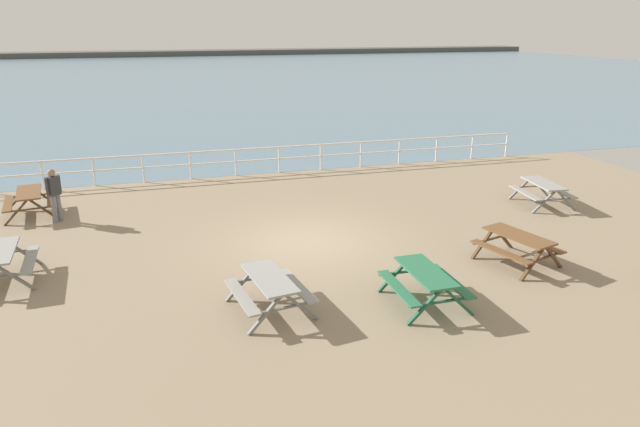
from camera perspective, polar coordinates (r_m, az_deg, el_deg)
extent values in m
cube|color=gray|center=(15.98, -1.24, -3.16)|extent=(30.00, 24.00, 0.20)
cube|color=slate|center=(67.44, -13.30, 13.27)|extent=(142.00, 90.00, 0.01)
cube|color=#4C4C47|center=(110.30, -14.76, 15.11)|extent=(142.00, 6.00, 1.80)
cube|color=white|center=(22.92, -6.34, 6.51)|extent=(23.00, 0.06, 0.06)
cube|color=white|center=(23.02, -6.30, 5.36)|extent=(23.00, 0.05, 0.05)
cylinder|color=white|center=(23.09, -26.15, 3.44)|extent=(0.07, 0.07, 1.05)
cylinder|color=white|center=(22.84, -21.79, 3.88)|extent=(0.07, 0.07, 1.05)
cylinder|color=white|center=(22.72, -17.36, 4.30)|extent=(0.07, 0.07, 1.05)
cylinder|color=white|center=(22.74, -12.90, 4.70)|extent=(0.07, 0.07, 1.05)
cylinder|color=white|center=(22.90, -8.48, 5.07)|extent=(0.07, 0.07, 1.05)
cylinder|color=white|center=(23.19, -4.13, 5.40)|extent=(0.07, 0.07, 1.05)
cylinder|color=white|center=(23.62, 0.08, 5.69)|extent=(0.07, 0.07, 1.05)
cylinder|color=white|center=(24.16, 4.14, 5.94)|extent=(0.07, 0.07, 1.05)
cylinder|color=white|center=(24.82, 7.99, 6.15)|extent=(0.07, 0.07, 1.05)
cylinder|color=white|center=(25.58, 11.64, 6.32)|extent=(0.07, 0.07, 1.05)
cylinder|color=white|center=(26.45, 15.06, 6.46)|extent=(0.07, 0.07, 1.05)
cylinder|color=white|center=(27.39, 18.26, 6.57)|extent=(0.07, 0.07, 1.05)
cube|color=gray|center=(15.29, -27.17, -4.15)|extent=(0.38, 1.81, 0.04)
cube|color=slate|center=(16.08, -27.72, -3.46)|extent=(0.80, 0.13, 0.79)
cube|color=slate|center=(16.13, -29.06, -3.45)|extent=(1.50, 0.16, 0.04)
cube|color=slate|center=(14.64, -28.38, -5.65)|extent=(0.80, 0.13, 0.79)
cube|color=gray|center=(20.32, 21.58, 2.85)|extent=(0.90, 1.87, 0.05)
cube|color=gray|center=(20.09, 19.96, 1.97)|extent=(0.46, 1.82, 0.04)
cube|color=gray|center=(20.73, 22.95, 2.10)|extent=(0.46, 1.82, 0.04)
cube|color=slate|center=(20.88, 19.50, 2.42)|extent=(0.80, 0.17, 0.79)
cube|color=slate|center=(21.25, 21.27, 2.49)|extent=(0.80, 0.17, 0.79)
cube|color=slate|center=(21.05, 20.40, 2.57)|extent=(1.50, 0.23, 0.04)
cube|color=slate|center=(19.60, 21.65, 1.13)|extent=(0.80, 0.17, 0.79)
cube|color=slate|center=(19.99, 23.49, 1.23)|extent=(0.80, 0.17, 0.79)
cube|color=slate|center=(19.78, 22.60, 1.30)|extent=(1.50, 0.23, 0.04)
cube|color=gray|center=(12.02, -5.10, -6.48)|extent=(0.96, 1.88, 0.05)
cube|color=gray|center=(11.99, -7.87, -8.28)|extent=(0.52, 1.82, 0.04)
cube|color=gray|center=(12.35, -2.33, -7.25)|extent=(0.52, 1.82, 0.04)
cube|color=slate|center=(12.75, -7.85, -6.92)|extent=(0.80, 0.20, 0.79)
cube|color=slate|center=(12.96, -4.67, -6.36)|extent=(0.80, 0.20, 0.79)
cube|color=slate|center=(12.83, -6.25, -6.45)|extent=(1.49, 0.28, 0.04)
cube|color=slate|center=(11.43, -5.48, -10.03)|extent=(0.80, 0.20, 0.79)
cube|color=slate|center=(11.66, -1.96, -9.33)|extent=(0.80, 0.20, 0.79)
cube|color=slate|center=(11.52, -3.71, -9.49)|extent=(1.49, 0.28, 0.04)
cube|color=#286B47|center=(12.47, 10.58, -5.78)|extent=(0.71, 1.80, 0.05)
cube|color=#286B47|center=(12.35, 7.91, -7.43)|extent=(0.27, 1.80, 0.04)
cube|color=#286B47|center=(12.87, 12.98, -6.62)|extent=(0.27, 1.80, 0.04)
cube|color=#1E5035|center=(13.11, 7.48, -6.15)|extent=(0.79, 0.08, 0.79)
cube|color=#1E5035|center=(13.41, 10.43, -5.72)|extent=(0.79, 0.08, 0.79)
cube|color=#1E5035|center=(13.24, 8.98, -5.76)|extent=(1.50, 0.07, 0.04)
cube|color=#1E5035|center=(11.86, 10.54, -9.15)|extent=(0.79, 0.08, 0.79)
cube|color=#1E5035|center=(12.19, 13.72, -8.58)|extent=(0.79, 0.08, 0.79)
cube|color=#1E5035|center=(12.00, 12.17, -8.67)|extent=(1.50, 0.07, 0.04)
cube|color=brown|center=(20.13, -27.28, 1.91)|extent=(0.96, 1.89, 0.05)
cube|color=brown|center=(20.25, -28.89, 0.86)|extent=(0.53, 1.82, 0.04)
cube|color=brown|center=(20.18, -25.41, 1.34)|extent=(0.53, 1.82, 0.04)
cube|color=#50351E|center=(21.00, -28.10, 1.34)|extent=(0.80, 0.20, 0.79)
cube|color=#50351E|center=(20.96, -26.07, 1.62)|extent=(0.80, 0.20, 0.79)
cube|color=#50351E|center=(20.97, -27.10, 1.60)|extent=(1.49, 0.29, 0.04)
cube|color=#50351E|center=(19.50, -28.25, 0.11)|extent=(0.80, 0.20, 0.79)
cube|color=#50351E|center=(19.46, -26.06, 0.41)|extent=(0.80, 0.20, 0.79)
cube|color=#50351E|center=(19.47, -27.18, 0.39)|extent=(1.49, 0.29, 0.04)
cube|color=brown|center=(15.12, 19.37, -2.12)|extent=(1.16, 1.92, 0.05)
cube|color=brown|center=(14.77, 17.72, -3.68)|extent=(0.74, 1.80, 0.04)
cube|color=brown|center=(15.69, 20.69, -2.69)|extent=(0.74, 1.80, 0.04)
cube|color=#50351E|center=(15.44, 16.12, -2.84)|extent=(0.78, 0.29, 0.79)
cube|color=#50351E|center=(15.98, 17.94, -2.28)|extent=(0.78, 0.29, 0.79)
cube|color=#50351E|center=(15.69, 17.06, -2.40)|extent=(1.46, 0.46, 0.04)
cube|color=#50351E|center=(14.54, 20.63, -4.69)|extent=(0.78, 0.29, 0.79)
cube|color=#50351E|center=(15.11, 22.40, -4.03)|extent=(0.78, 0.29, 0.79)
cube|color=#50351E|center=(14.81, 21.55, -4.20)|extent=(1.46, 0.46, 0.04)
cylinder|color=slate|center=(19.14, -25.18, 0.41)|extent=(0.14, 0.14, 0.85)
cylinder|color=slate|center=(19.24, -24.77, 0.56)|extent=(0.14, 0.14, 0.85)
cube|color=#333338|center=(19.00, -25.26, 2.53)|extent=(0.39, 0.40, 0.58)
cylinder|color=#333338|center=(18.86, -25.79, 2.44)|extent=(0.09, 0.09, 0.52)
cylinder|color=#333338|center=(19.12, -24.77, 2.79)|extent=(0.09, 0.09, 0.52)
sphere|color=#9E7051|center=(18.90, -25.43, 3.71)|extent=(0.23, 0.23, 0.23)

